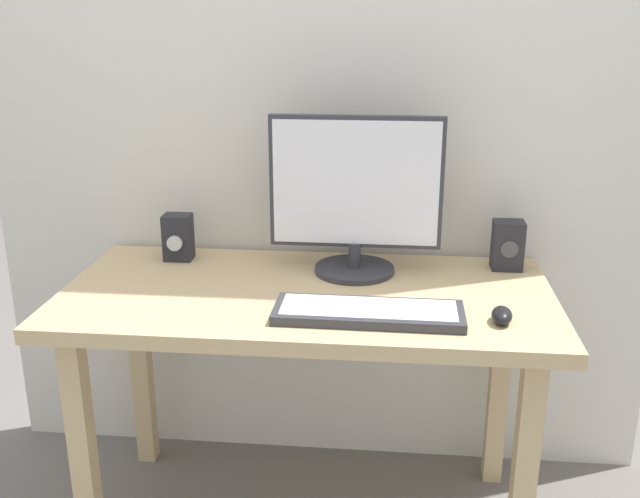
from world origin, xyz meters
TOP-DOWN VIEW (x-y plane):
  - desk at (0.00, 0.00)m, footprint 1.35×0.66m
  - monitor at (0.12, 0.17)m, footprint 0.49×0.23m
  - keyboard_primary at (0.18, -0.17)m, footprint 0.48×0.17m
  - mouse at (0.50, -0.17)m, footprint 0.06×0.09m
  - speaker_right at (0.57, 0.23)m, footprint 0.09×0.08m
  - audio_controller at (-0.42, 0.22)m, footprint 0.08×0.08m

SIDE VIEW (x-z plane):
  - desk at x=0.00m, z-range 0.27..1.01m
  - keyboard_primary at x=0.18m, z-range 0.74..0.76m
  - mouse at x=0.50m, z-range 0.74..0.78m
  - audio_controller at x=-0.42m, z-range 0.74..0.88m
  - speaker_right at x=0.57m, z-range 0.74..0.88m
  - monitor at x=0.12m, z-range 0.74..1.19m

